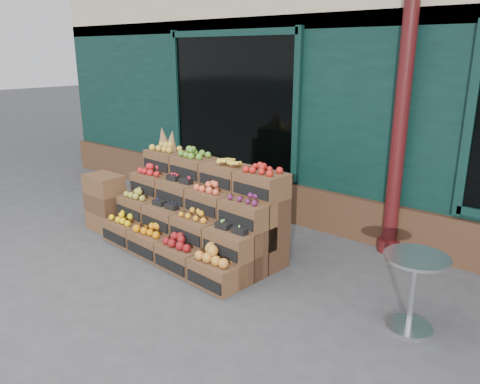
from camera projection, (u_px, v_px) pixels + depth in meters
The scene contains 6 objects.
ground at pixel (214, 280), 5.36m from camera, with size 60.00×60.00×0.00m, color #444447.
shop_facade at pixel (405, 58), 8.43m from camera, with size 12.00×6.24×4.80m.
crate_display at pixel (196, 216), 6.05m from camera, with size 2.47×1.33×1.49m.
spare_crates at pixel (105, 202), 6.78m from camera, with size 0.56×0.39×0.82m.
bistro_table at pixel (414, 284), 4.29m from camera, with size 0.59×0.59×0.74m.
shopkeeper at pixel (262, 143), 7.88m from camera, with size 0.76×0.50×2.07m, color #1E6A35.
Camera 1 is at (3.32, -3.53, 2.51)m, focal length 35.00 mm.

